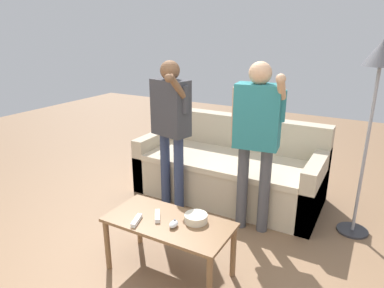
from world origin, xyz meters
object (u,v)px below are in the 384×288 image
at_px(couch, 230,170).
at_px(game_remote_wand_far, 137,220).
at_px(player_left, 171,119).
at_px(coffee_table, 169,228).
at_px(game_remote_wand_near, 157,216).
at_px(player_right, 257,129).
at_px(snack_bowl, 196,218).
at_px(game_remote_nunchuk, 174,224).
at_px(floor_lamp, 379,74).

xyz_separation_m(couch, game_remote_wand_far, (-0.06, -1.61, 0.17)).
height_order(couch, player_left, player_left).
bearing_deg(coffee_table, game_remote_wand_near, -178.46).
height_order(couch, player_right, player_right).
height_order(game_remote_wand_near, game_remote_wand_far, same).
bearing_deg(game_remote_wand_near, snack_bowl, 18.41).
bearing_deg(couch, coffee_table, -84.80).
xyz_separation_m(couch, coffee_table, (0.13, -1.48, 0.09)).
bearing_deg(game_remote_nunchuk, floor_lamp, 50.93).
distance_m(couch, game_remote_nunchuk, 1.56).
xyz_separation_m(player_right, game_remote_wand_near, (-0.44, -0.92, -0.52)).
height_order(game_remote_nunchuk, game_remote_wand_near, game_remote_nunchuk).
distance_m(player_right, game_remote_wand_far, 1.29).
xyz_separation_m(snack_bowl, player_right, (0.16, 0.82, 0.51)).
relative_size(game_remote_wand_near, game_remote_wand_far, 0.93).
height_order(coffee_table, player_left, player_left).
xyz_separation_m(couch, player_left, (-0.42, -0.57, 0.67)).
height_order(snack_bowl, game_remote_wand_far, snack_bowl).
xyz_separation_m(couch, player_right, (0.47, -0.57, 0.69)).
bearing_deg(coffee_table, couch, 95.20).
bearing_deg(snack_bowl, game_remote_wand_near, -161.59).
xyz_separation_m(snack_bowl, player_left, (-0.74, 0.82, 0.49)).
bearing_deg(game_remote_nunchuk, player_right, 74.90).
distance_m(snack_bowl, game_remote_wand_far, 0.44).
distance_m(couch, snack_bowl, 1.44).
relative_size(snack_bowl, player_left, 0.11).
relative_size(coffee_table, game_remote_wand_near, 6.29).
bearing_deg(coffee_table, game_remote_wand_far, -146.34).
bearing_deg(player_left, player_right, 0.04).
distance_m(game_remote_nunchuk, game_remote_wand_near, 0.18).
bearing_deg(game_remote_wand_far, player_right, 62.80).
relative_size(coffee_table, snack_bowl, 5.55).
relative_size(coffee_table, floor_lamp, 0.55).
xyz_separation_m(couch, game_remote_nunchuk, (0.21, -1.53, 0.18)).
relative_size(couch, floor_lamp, 1.15).
height_order(floor_lamp, game_remote_wand_far, floor_lamp).
distance_m(couch, game_remote_wand_near, 1.49).
relative_size(player_left, game_remote_wand_far, 9.41).
height_order(coffee_table, snack_bowl, snack_bowl).
height_order(game_remote_nunchuk, floor_lamp, floor_lamp).
distance_m(snack_bowl, game_remote_nunchuk, 0.18).
xyz_separation_m(couch, game_remote_wand_near, (0.04, -1.48, 0.17)).
relative_size(snack_bowl, game_remote_wand_near, 1.13).
relative_size(coffee_table, player_right, 0.61).
distance_m(game_remote_nunchuk, player_left, 1.26).
xyz_separation_m(coffee_table, game_remote_wand_near, (-0.10, -0.00, 0.08)).
relative_size(game_remote_nunchuk, game_remote_wand_near, 0.58).
bearing_deg(snack_bowl, floor_lamp, 50.59).
xyz_separation_m(coffee_table, player_right, (0.34, 0.91, 0.60)).
xyz_separation_m(game_remote_wand_near, game_remote_wand_far, (-0.10, -0.13, 0.00)).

